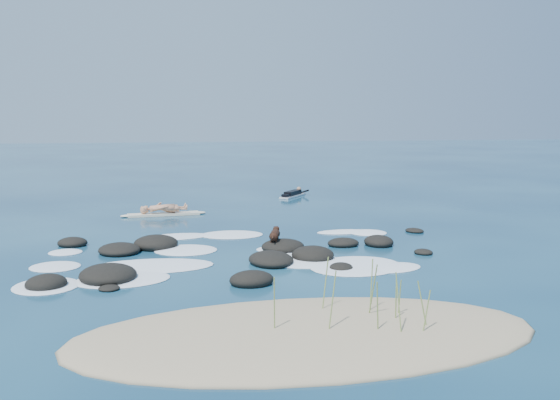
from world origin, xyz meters
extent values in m
plane|color=#0A2642|center=(0.00, 0.00, 0.00)|extent=(160.00, 160.00, 0.00)
ellipsoid|color=#9E8966|center=(0.00, -8.20, 0.00)|extent=(9.00, 4.40, 0.60)
cylinder|color=olive|center=(1.51, -8.90, 0.72)|extent=(0.08, 0.29, 1.17)
cylinder|color=olive|center=(0.55, -7.40, 0.71)|extent=(0.21, 0.25, 1.15)
cylinder|color=olive|center=(0.35, -8.62, 0.72)|extent=(0.21, 0.20, 1.19)
cylinder|color=olive|center=(2.01, -8.96, 0.55)|extent=(0.19, 0.11, 0.85)
cylinder|color=olive|center=(1.88, -8.02, 0.53)|extent=(0.05, 0.11, 0.83)
cylinder|color=olive|center=(1.14, -8.84, 0.64)|extent=(0.09, 0.07, 1.03)
cylinder|color=olive|center=(1.69, -8.30, 0.59)|extent=(0.04, 0.04, 0.94)
cylinder|color=olive|center=(2.07, -8.66, 0.59)|extent=(0.18, 0.19, 0.93)
cylinder|color=olive|center=(1.42, -7.68, 0.70)|extent=(0.12, 0.18, 1.15)
cylinder|color=olive|center=(1.33, -8.03, 0.71)|extent=(0.10, 0.28, 1.16)
cylinder|color=olive|center=(-0.68, -8.50, 0.68)|extent=(0.04, 0.07, 1.13)
ellipsoid|color=black|center=(-5.38, -3.83, 0.11)|extent=(1.30, 1.32, 0.43)
ellipsoid|color=black|center=(-3.90, -0.20, 0.10)|extent=(1.43, 1.54, 0.38)
ellipsoid|color=black|center=(-3.98, -3.36, 0.13)|extent=(1.65, 1.80, 0.51)
ellipsoid|color=black|center=(5.00, -2.04, 0.05)|extent=(0.73, 0.75, 0.20)
ellipsoid|color=black|center=(6.15, 1.34, 0.04)|extent=(0.81, 0.89, 0.18)
ellipsoid|color=black|center=(-5.19, -3.71, 0.04)|extent=(0.75, 0.78, 0.16)
ellipsoid|color=black|center=(-2.83, 0.35, 0.13)|extent=(1.47, 1.45, 0.52)
ellipsoid|color=black|center=(-5.43, 1.16, 0.09)|extent=(1.12, 1.06, 0.36)
ellipsoid|color=black|center=(-3.89, -4.27, 0.04)|extent=(0.66, 0.67, 0.14)
ellipsoid|color=black|center=(4.14, -0.55, 0.10)|extent=(1.11, 1.27, 0.41)
ellipsoid|color=black|center=(3.00, -0.46, 0.08)|extent=(1.12, 0.96, 0.33)
ellipsoid|color=black|center=(-0.50, -4.41, 0.11)|extent=(1.31, 1.19, 0.43)
ellipsoid|color=black|center=(0.30, -1.91, 0.05)|extent=(0.65, 0.60, 0.19)
ellipsoid|color=black|center=(2.05, -3.44, 0.06)|extent=(0.86, 0.86, 0.25)
ellipsoid|color=black|center=(0.33, -2.38, 0.11)|extent=(1.41, 1.68, 0.43)
ellipsoid|color=black|center=(0.99, -0.76, 0.11)|extent=(1.75, 1.70, 0.45)
ellipsoid|color=black|center=(1.59, -2.13, 0.13)|extent=(1.27, 1.24, 0.51)
ellipsoid|color=white|center=(-3.63, -3.43, 0.01)|extent=(2.58, 1.95, 0.12)
ellipsoid|color=white|center=(-5.51, -1.72, 0.01)|extent=(1.64, 1.58, 0.12)
ellipsoid|color=white|center=(1.25, -2.23, 0.01)|extent=(2.78, 2.65, 0.12)
ellipsoid|color=white|center=(3.68, 1.74, 0.01)|extent=(1.99, 0.87, 0.12)
ellipsoid|color=white|center=(-0.28, 1.96, 0.01)|extent=(2.29, 1.74, 0.12)
ellipsoid|color=white|center=(-5.40, -3.71, 0.01)|extent=(1.84, 1.92, 0.12)
ellipsoid|color=white|center=(2.55, -3.15, 0.01)|extent=(3.30, 3.06, 0.12)
ellipsoid|color=white|center=(-2.94, -2.13, 0.01)|extent=(3.48, 1.85, 0.12)
ellipsoid|color=white|center=(-5.50, 0.11, 0.01)|extent=(1.08, 1.02, 0.12)
ellipsoid|color=white|center=(3.47, -3.53, 0.01)|extent=(1.89, 1.48, 0.12)
ellipsoid|color=white|center=(-2.19, 1.95, 0.01)|extent=(2.50, 1.46, 0.12)
ellipsoid|color=white|center=(-1.93, -0.25, 0.01)|extent=(2.16, 1.92, 0.12)
ellipsoid|color=white|center=(4.48, 1.44, 0.01)|extent=(1.44, 1.38, 0.12)
ellipsoid|color=white|center=(0.74, -0.64, 0.01)|extent=(1.10, 0.90, 0.12)
cube|color=beige|center=(-2.56, 6.74, 0.05)|extent=(2.96, 0.92, 0.10)
ellipsoid|color=beige|center=(-1.11, 6.90, 0.05)|extent=(0.62, 0.39, 0.11)
ellipsoid|color=beige|center=(-4.01, 6.58, 0.05)|extent=(0.62, 0.39, 0.11)
imported|color=tan|center=(-2.56, 6.74, 1.05)|extent=(0.53, 0.74, 1.89)
cube|color=silver|center=(3.92, 11.64, 0.05)|extent=(1.69, 2.05, 0.08)
ellipsoid|color=silver|center=(4.56, 12.52, 0.05)|extent=(0.49, 0.54, 0.08)
cube|color=black|center=(3.92, 11.64, 0.20)|extent=(1.11, 1.31, 0.22)
sphere|color=#AD7D5B|center=(4.38, 12.26, 0.32)|extent=(0.32, 0.32, 0.23)
cylinder|color=black|center=(4.24, 12.55, 0.19)|extent=(0.55, 0.21, 0.25)
cylinder|color=black|center=(4.69, 12.22, 0.19)|extent=(0.36, 0.52, 0.25)
cube|color=black|center=(3.48, 11.04, 0.16)|extent=(0.59, 0.64, 0.14)
cylinder|color=black|center=(0.74, -0.74, 0.48)|extent=(0.42, 0.62, 0.27)
sphere|color=black|center=(0.81, -0.49, 0.48)|extent=(0.36, 0.36, 0.29)
sphere|color=black|center=(0.66, -0.98, 0.48)|extent=(0.32, 0.32, 0.26)
sphere|color=black|center=(0.86, -0.34, 0.57)|extent=(0.25, 0.25, 0.20)
cone|color=black|center=(0.89, -0.22, 0.56)|extent=(0.14, 0.15, 0.11)
cone|color=black|center=(0.80, -0.33, 0.66)|extent=(0.11, 0.09, 0.10)
cone|color=black|center=(0.90, -0.36, 0.66)|extent=(0.11, 0.09, 0.10)
cylinder|color=black|center=(0.72, -0.53, 0.18)|extent=(0.08, 0.08, 0.37)
cylinder|color=black|center=(0.86, -0.57, 0.18)|extent=(0.08, 0.08, 0.37)
cylinder|color=black|center=(0.61, -0.90, 0.18)|extent=(0.08, 0.08, 0.37)
cylinder|color=black|center=(0.75, -0.94, 0.18)|extent=(0.08, 0.08, 0.37)
cylinder|color=black|center=(0.63, -1.10, 0.53)|extent=(0.12, 0.27, 0.16)
camera|label=1|loc=(-2.59, -19.09, 4.07)|focal=40.00mm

